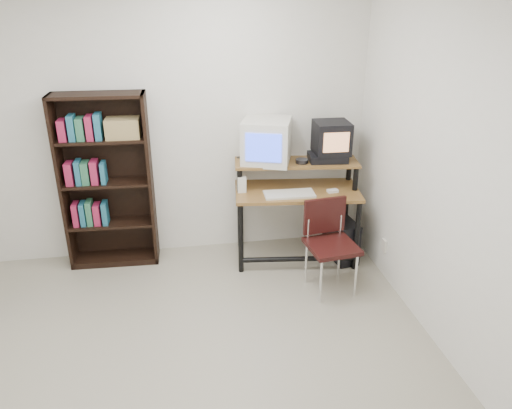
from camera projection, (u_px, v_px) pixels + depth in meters
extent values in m
cube|color=#A39C87|center=(174.00, 386.00, 3.44)|extent=(4.00, 4.00, 0.01)
cube|color=silver|center=(161.00, 127.00, 4.72)|extent=(4.00, 0.01, 2.60)
cube|color=silver|center=(473.00, 193.00, 3.23)|extent=(0.01, 4.00, 2.60)
cube|color=brown|center=(297.00, 191.00, 4.79)|extent=(1.24, 0.73, 0.03)
cube|color=brown|center=(296.00, 163.00, 4.80)|extent=(1.22, 0.50, 0.02)
cylinder|color=black|center=(241.00, 238.00, 4.68)|extent=(0.05, 0.05, 0.72)
cylinder|color=black|center=(357.00, 235.00, 4.72)|extent=(0.05, 0.05, 0.72)
cylinder|color=black|center=(240.00, 203.00, 5.09)|extent=(0.05, 0.05, 0.98)
cylinder|color=black|center=(346.00, 201.00, 5.14)|extent=(0.05, 0.05, 0.98)
cylinder|color=black|center=(298.00, 259.00, 4.80)|extent=(1.10, 0.18, 0.05)
cube|color=beige|center=(267.00, 141.00, 4.73)|extent=(0.56, 0.56, 0.42)
cube|color=blue|center=(263.00, 148.00, 4.53)|extent=(0.32, 0.12, 0.26)
cube|color=black|center=(327.00, 158.00, 4.80)|extent=(0.38, 0.29, 0.08)
cube|color=black|center=(331.00, 138.00, 4.75)|extent=(0.33, 0.33, 0.31)
cube|color=tan|center=(336.00, 142.00, 4.60)|extent=(0.24, 0.02, 0.19)
cylinder|color=#26262B|center=(302.00, 162.00, 4.74)|extent=(0.15, 0.15, 0.05)
cube|color=beige|center=(289.00, 195.00, 4.66)|extent=(0.48, 0.23, 0.03)
cube|color=black|center=(334.00, 193.00, 4.73)|extent=(0.24, 0.20, 0.01)
cube|color=white|center=(333.00, 191.00, 4.73)|extent=(0.11, 0.07, 0.03)
cube|color=beige|center=(242.00, 185.00, 4.71)|extent=(0.08, 0.08, 0.17)
cube|color=black|center=(341.00, 238.00, 4.99)|extent=(0.26, 0.47, 0.42)
cube|color=black|center=(332.00, 246.00, 4.36)|extent=(0.46, 0.46, 0.04)
cube|color=black|center=(325.00, 216.00, 4.44)|extent=(0.39, 0.08, 0.33)
cylinder|color=silver|center=(321.00, 282.00, 4.26)|extent=(0.02, 0.02, 0.42)
cylinder|color=silver|center=(356.00, 276.00, 4.35)|extent=(0.02, 0.02, 0.42)
cylinder|color=silver|center=(306.00, 263.00, 4.56)|extent=(0.02, 0.02, 0.42)
cylinder|color=silver|center=(339.00, 257.00, 4.64)|extent=(0.02, 0.02, 0.42)
cube|color=black|center=(63.00, 185.00, 4.63)|extent=(0.04, 0.28, 1.67)
cube|color=black|center=(151.00, 181.00, 4.72)|extent=(0.04, 0.28, 1.67)
cube|color=black|center=(109.00, 178.00, 4.79)|extent=(0.84, 0.05, 1.67)
cube|color=black|center=(96.00, 95.00, 4.34)|extent=(0.85, 0.31, 0.03)
cube|color=black|center=(117.00, 258.00, 5.00)|extent=(0.85, 0.31, 0.06)
cube|color=black|center=(112.00, 223.00, 4.84)|extent=(0.79, 0.29, 0.03)
cube|color=black|center=(107.00, 183.00, 4.67)|extent=(0.79, 0.29, 0.02)
cube|color=black|center=(102.00, 140.00, 4.51)|extent=(0.79, 0.29, 0.02)
cube|color=olive|center=(123.00, 128.00, 4.49)|extent=(0.31, 0.22, 0.18)
cube|color=beige|center=(384.00, 246.00, 4.67)|extent=(0.02, 0.08, 0.12)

